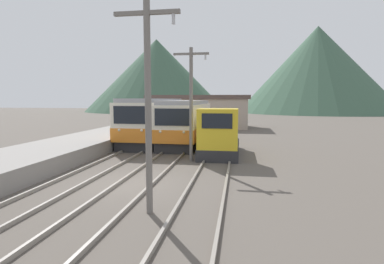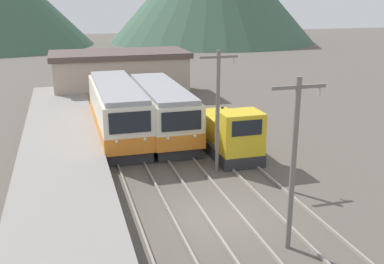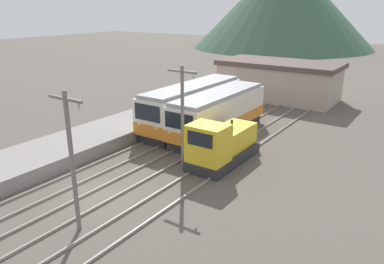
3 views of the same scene
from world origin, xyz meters
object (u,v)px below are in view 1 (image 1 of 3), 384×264
object	(u,v)px
shunting_locomotive	(220,136)
catenary_mast_mid	(191,100)
commuter_train_left	(155,122)
catenary_mast_near	(148,100)
commuter_train_center	(186,123)

from	to	relation	value
shunting_locomotive	catenary_mast_mid	bearing A→B (deg)	-124.75
commuter_train_left	catenary_mast_mid	xyz separation A→B (m)	(4.31, -7.35, 1.84)
catenary_mast_near	catenary_mast_mid	distance (m)	8.02
commuter_train_left	catenary_mast_mid	bearing A→B (deg)	-59.63
commuter_train_center	shunting_locomotive	size ratio (longest dim) A/B	1.81
catenary_mast_near	catenary_mast_mid	size ratio (longest dim) A/B	1.00
commuter_train_left	shunting_locomotive	size ratio (longest dim) A/B	1.97
commuter_train_left	shunting_locomotive	xyz separation A→B (m)	(5.80, -5.20, -0.47)
shunting_locomotive	catenary_mast_mid	world-z (taller)	catenary_mast_mid
commuter_train_center	catenary_mast_mid	xyz separation A→B (m)	(1.51, -6.80, 1.91)
shunting_locomotive	catenary_mast_mid	distance (m)	3.49
commuter_train_center	shunting_locomotive	distance (m)	5.55
shunting_locomotive	catenary_mast_near	size ratio (longest dim) A/B	0.90
commuter_train_left	catenary_mast_near	xyz separation A→B (m)	(4.31, -15.38, 1.84)
commuter_train_center	catenary_mast_mid	bearing A→B (deg)	-77.49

